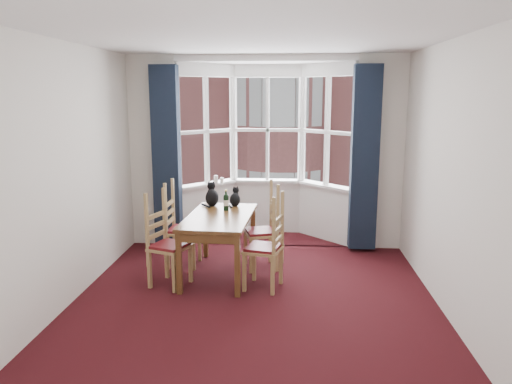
# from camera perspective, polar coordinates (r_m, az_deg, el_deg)

# --- Properties ---
(floor) EXTENTS (4.50, 4.50, 0.00)m
(floor) POSITION_cam_1_polar(r_m,az_deg,el_deg) (5.51, -0.31, -12.95)
(floor) COLOR black
(floor) RESTS_ON ground
(ceiling) EXTENTS (4.50, 4.50, 0.00)m
(ceiling) POSITION_cam_1_polar(r_m,az_deg,el_deg) (5.05, -0.34, 17.39)
(ceiling) COLOR white
(ceiling) RESTS_ON floor
(wall_left) EXTENTS (0.00, 4.50, 4.50)m
(wall_left) POSITION_cam_1_polar(r_m,az_deg,el_deg) (5.62, -21.13, 1.69)
(wall_left) COLOR silver
(wall_left) RESTS_ON floor
(wall_right) EXTENTS (0.00, 4.50, 4.50)m
(wall_right) POSITION_cam_1_polar(r_m,az_deg,el_deg) (5.34, 21.63, 1.18)
(wall_right) COLOR silver
(wall_right) RESTS_ON floor
(wall_near) EXTENTS (4.00, 0.00, 4.00)m
(wall_near) POSITION_cam_1_polar(r_m,az_deg,el_deg) (2.92, -3.72, -5.92)
(wall_near) COLOR silver
(wall_near) RESTS_ON floor
(wall_back_pier_left) EXTENTS (0.70, 0.12, 2.80)m
(wall_back_pier_left) POSITION_cam_1_polar(r_m,az_deg,el_deg) (7.59, -11.55, 4.53)
(wall_back_pier_left) COLOR silver
(wall_back_pier_left) RESTS_ON floor
(wall_back_pier_right) EXTENTS (0.70, 0.12, 2.80)m
(wall_back_pier_right) POSITION_cam_1_polar(r_m,az_deg,el_deg) (7.42, 13.89, 4.28)
(wall_back_pier_right) COLOR silver
(wall_back_pier_right) RESTS_ON floor
(bay_window) EXTENTS (2.76, 0.94, 2.80)m
(bay_window) POSITION_cam_1_polar(r_m,az_deg,el_deg) (7.82, 1.22, 4.95)
(bay_window) COLOR white
(bay_window) RESTS_ON floor
(curtain_left) EXTENTS (0.38, 0.22, 2.60)m
(curtain_left) POSITION_cam_1_polar(r_m,az_deg,el_deg) (7.36, -10.18, 3.99)
(curtain_left) COLOR #151E2F
(curtain_left) RESTS_ON floor
(curtain_right) EXTENTS (0.38, 0.22, 2.60)m
(curtain_right) POSITION_cam_1_polar(r_m,az_deg,el_deg) (7.21, 12.31, 3.76)
(curtain_right) COLOR #151E2F
(curtain_right) RESTS_ON floor
(dining_table) EXTENTS (0.85, 1.48, 0.77)m
(dining_table) POSITION_cam_1_polar(r_m,az_deg,el_deg) (6.22, -4.21, -3.53)
(dining_table) COLOR brown
(dining_table) RESTS_ON floor
(chair_left_near) EXTENTS (0.52, 0.53, 0.92)m
(chair_left_near) POSITION_cam_1_polar(r_m,az_deg,el_deg) (6.06, -10.57, -6.10)
(chair_left_near) COLOR #A68851
(chair_left_near) RESTS_ON floor
(chair_left_far) EXTENTS (0.41, 0.43, 0.92)m
(chair_left_far) POSITION_cam_1_polar(r_m,az_deg,el_deg) (6.69, -9.04, -4.38)
(chair_left_far) COLOR #A68851
(chair_left_far) RESTS_ON floor
(chair_right_near) EXTENTS (0.49, 0.50, 0.92)m
(chair_right_near) POSITION_cam_1_polar(r_m,az_deg,el_deg) (5.82, 1.68, -6.63)
(chair_right_near) COLOR #A68851
(chair_right_near) RESTS_ON floor
(chair_right_far) EXTENTS (0.50, 0.52, 0.92)m
(chair_right_far) POSITION_cam_1_polar(r_m,az_deg,el_deg) (6.53, 1.34, -4.63)
(chair_right_far) COLOR #A68851
(chair_right_far) RESTS_ON floor
(cat_left) EXTENTS (0.23, 0.28, 0.34)m
(cat_left) POSITION_cam_1_polar(r_m,az_deg,el_deg) (6.71, -5.05, -0.48)
(cat_left) COLOR black
(cat_left) RESTS_ON dining_table
(cat_right) EXTENTS (0.15, 0.21, 0.27)m
(cat_right) POSITION_cam_1_polar(r_m,az_deg,el_deg) (6.67, -2.41, -0.75)
(cat_right) COLOR black
(cat_right) RESTS_ON dining_table
(wine_bottle) EXTENTS (0.07, 0.07, 0.27)m
(wine_bottle) POSITION_cam_1_polar(r_m,az_deg,el_deg) (6.44, -3.44, -1.08)
(wine_bottle) COLOR black
(wine_bottle) RESTS_ON dining_table
(candle_tall) EXTENTS (0.06, 0.06, 0.12)m
(candle_tall) POSITION_cam_1_polar(r_m,az_deg,el_deg) (7.81, -4.60, 1.45)
(candle_tall) COLOR white
(candle_tall) RESTS_ON bay_window
(candle_short) EXTENTS (0.06, 0.06, 0.09)m
(candle_short) POSITION_cam_1_polar(r_m,az_deg,el_deg) (7.83, -3.92, 1.34)
(candle_short) COLOR white
(candle_short) RESTS_ON bay_window
(street) EXTENTS (80.00, 80.00, 0.00)m
(street) POSITION_cam_1_polar(r_m,az_deg,el_deg) (38.17, 3.39, -1.25)
(street) COLOR #333335
(street) RESTS_ON ground
(tenement_building) EXTENTS (18.40, 7.80, 15.20)m
(tenement_building) POSITION_cam_1_polar(r_m,az_deg,el_deg) (19.04, 2.94, 9.26)
(tenement_building) COLOR #A35854
(tenement_building) RESTS_ON street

